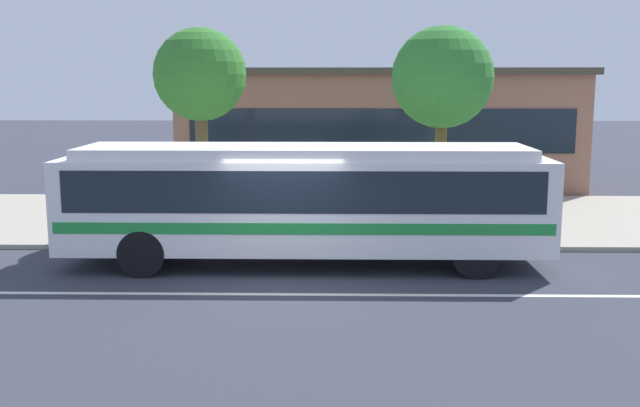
{
  "coord_description": "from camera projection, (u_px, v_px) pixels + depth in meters",
  "views": [
    {
      "loc": [
        1.05,
        -14.69,
        4.12
      ],
      "look_at": [
        0.72,
        2.12,
        1.3
      ],
      "focal_mm": 41.77,
      "sensor_mm": 36.0,
      "label": 1
    }
  ],
  "objects": [
    {
      "name": "transit_bus",
      "position": [
        306.0,
        196.0,
        16.47
      ],
      "size": [
        10.63,
        2.54,
        2.67
      ],
      "color": "white",
      "rests_on": "ground_plane"
    },
    {
      "name": "street_tree_mid_block",
      "position": [
        442.0,
        79.0,
        19.57
      ],
      "size": [
        2.68,
        2.68,
        5.39
      ],
      "color": "brown",
      "rests_on": "sidewalk_slab"
    },
    {
      "name": "pedestrian_waiting_near_sign",
      "position": [
        531.0,
        199.0,
        19.1
      ],
      "size": [
        0.46,
        0.46,
        1.63
      ],
      "color": "#342B3C",
      "rests_on": "sidewalk_slab"
    },
    {
      "name": "sidewalk_slab",
      "position": [
        299.0,
        218.0,
        22.0
      ],
      "size": [
        60.0,
        8.0,
        0.12
      ],
      "primitive_type": "cube",
      "color": "#A19989",
      "rests_on": "ground_plane"
    },
    {
      "name": "lane_stripe_center",
      "position": [
        280.0,
        294.0,
        14.39
      ],
      "size": [
        56.0,
        0.16,
        0.01
      ],
      "primitive_type": "cube",
      "color": "silver",
      "rests_on": "ground_plane"
    },
    {
      "name": "street_tree_near_stop",
      "position": [
        200.0,
        77.0,
        19.65
      ],
      "size": [
        2.46,
        2.46,
        5.35
      ],
      "color": "brown",
      "rests_on": "sidewalk_slab"
    },
    {
      "name": "bus_stop_sign",
      "position": [
        478.0,
        184.0,
        18.02
      ],
      "size": [
        0.16,
        0.43,
        2.32
      ],
      "color": "gray",
      "rests_on": "sidewalk_slab"
    },
    {
      "name": "ground_plane",
      "position": [
        283.0,
        283.0,
        15.18
      ],
      "size": [
        120.0,
        120.0,
        0.0
      ],
      "primitive_type": "plane",
      "color": "#333641"
    },
    {
      "name": "station_building",
      "position": [
        376.0,
        127.0,
        29.37
      ],
      "size": [
        14.88,
        7.88,
        4.5
      ],
      "color": "#93634F",
      "rests_on": "ground_plane"
    },
    {
      "name": "pedestrian_walking_along_curb",
      "position": [
        402.0,
        201.0,
        18.87
      ],
      "size": [
        0.46,
        0.46,
        1.61
      ],
      "color": "#283C31",
      "rests_on": "sidewalk_slab"
    }
  ]
}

